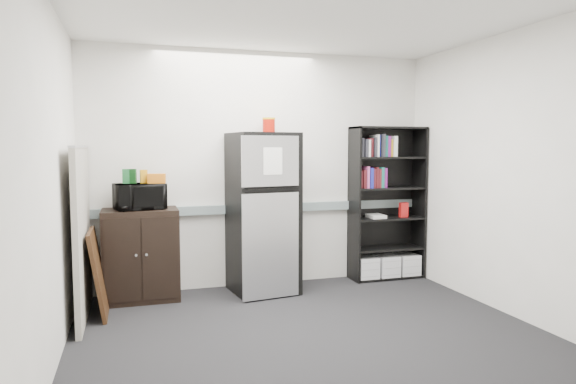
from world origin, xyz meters
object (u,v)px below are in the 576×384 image
object	(u,v)px
cubicle_partition	(82,232)
refrigerator	(263,213)
microwave	(139,196)
cabinet	(141,255)
bookshelf	(387,204)

from	to	relation	value
cubicle_partition	refrigerator	distance (m)	1.87
microwave	cabinet	bearing A→B (deg)	76.53
bookshelf	refrigerator	world-z (taller)	bookshelf
cubicle_partition	cabinet	size ratio (longest dim) A/B	1.68
cabinet	microwave	bearing A→B (deg)	-90.00
microwave	refrigerator	bearing A→B (deg)	-16.28
bookshelf	refrigerator	distance (m)	1.60
cabinet	bookshelf	bearing A→B (deg)	1.27
cabinet	microwave	distance (m)	0.62
cubicle_partition	refrigerator	world-z (taller)	refrigerator
refrigerator	cubicle_partition	bearing A→B (deg)	-177.25
refrigerator	microwave	bearing A→B (deg)	169.40
microwave	cubicle_partition	bearing A→B (deg)	-156.06
bookshelf	cubicle_partition	bearing A→B (deg)	-171.94
cubicle_partition	cabinet	world-z (taller)	cubicle_partition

